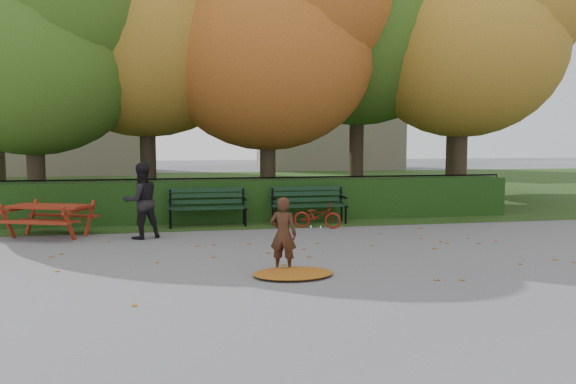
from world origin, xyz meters
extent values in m
plane|color=slate|center=(0.00, 0.00, 0.00)|extent=(90.00, 90.00, 0.00)
plane|color=#1B3915|center=(0.00, 14.00, 0.01)|extent=(90.00, 90.00, 0.00)
cube|color=#BEB095|center=(-9.00, 26.00, 7.50)|extent=(10.00, 7.00, 15.00)
cube|color=#BEB095|center=(8.00, 28.00, 6.00)|extent=(9.00, 6.00, 12.00)
cube|color=black|center=(0.00, 4.50, 0.50)|extent=(13.00, 0.90, 1.00)
cube|color=black|center=(0.00, 5.30, 0.08)|extent=(14.00, 0.04, 0.04)
cube|color=black|center=(0.00, 5.30, 1.00)|extent=(14.00, 0.04, 0.04)
cylinder|color=black|center=(-3.00, 5.30, 0.50)|extent=(0.03, 0.03, 1.00)
cylinder|color=black|center=(0.00, 5.30, 0.50)|extent=(0.03, 0.03, 1.00)
cylinder|color=black|center=(3.00, 5.30, 0.50)|extent=(0.03, 0.03, 1.00)
cylinder|color=black|center=(6.50, 5.30, 0.50)|extent=(0.03, 0.03, 1.00)
cylinder|color=#2C2219|center=(-5.50, 5.80, 1.31)|extent=(0.44, 0.44, 2.62)
ellipsoid|color=#385817|center=(-5.50, 5.80, 4.12)|extent=(5.60, 5.60, 5.04)
cylinder|color=#2C2219|center=(-2.80, 7.00, 1.57)|extent=(0.44, 0.44, 3.15)
ellipsoid|color=#90601D|center=(-2.80, 7.00, 4.95)|extent=(6.40, 6.40, 5.76)
cylinder|color=#2C2219|center=(0.50, 6.20, 1.40)|extent=(0.44, 0.44, 2.80)
ellipsoid|color=brown|center=(0.50, 6.20, 4.40)|extent=(6.00, 6.00, 5.40)
cylinder|color=#2C2219|center=(3.50, 7.50, 1.75)|extent=(0.44, 0.44, 3.50)
ellipsoid|color=#385817|center=(3.50, 7.50, 5.50)|extent=(6.80, 6.80, 6.12)
cylinder|color=#2C2219|center=(6.20, 6.00, 1.49)|extent=(0.44, 0.44, 2.97)
ellipsoid|color=#90601D|center=(6.20, 6.00, 4.68)|extent=(5.80, 5.80, 5.22)
cylinder|color=#2C2219|center=(8.00, 10.00, 1.57)|extent=(0.44, 0.44, 3.15)
ellipsoid|color=#385817|center=(8.00, 10.00, 4.95)|extent=(6.00, 6.00, 5.40)
sphere|color=#385817|center=(9.05, 9.25, 6.30)|extent=(4.50, 4.50, 4.50)
cube|color=black|center=(-1.30, 3.42, 0.44)|extent=(1.80, 0.12, 0.04)
cube|color=black|center=(-1.30, 3.60, 0.44)|extent=(1.80, 0.12, 0.04)
cube|color=black|center=(-1.30, 3.78, 0.44)|extent=(1.80, 0.12, 0.04)
cube|color=black|center=(-1.30, 3.87, 0.55)|extent=(1.80, 0.05, 0.10)
cube|color=black|center=(-1.30, 3.87, 0.70)|extent=(1.80, 0.05, 0.10)
cube|color=black|center=(-1.30, 3.87, 0.83)|extent=(1.80, 0.05, 0.10)
cube|color=black|center=(-2.15, 3.60, 0.42)|extent=(0.05, 0.55, 0.06)
cube|color=black|center=(-2.15, 3.87, 0.65)|extent=(0.05, 0.05, 0.41)
cylinder|color=black|center=(-2.15, 3.42, 0.22)|extent=(0.05, 0.05, 0.44)
cylinder|color=black|center=(-2.15, 3.78, 0.22)|extent=(0.05, 0.05, 0.44)
cube|color=black|center=(-2.15, 3.62, 0.62)|extent=(0.05, 0.45, 0.04)
cube|color=black|center=(-0.45, 3.60, 0.42)|extent=(0.05, 0.55, 0.06)
cube|color=black|center=(-0.45, 3.87, 0.65)|extent=(0.05, 0.05, 0.41)
cylinder|color=black|center=(-0.45, 3.42, 0.22)|extent=(0.05, 0.05, 0.44)
cylinder|color=black|center=(-0.45, 3.78, 0.22)|extent=(0.05, 0.05, 0.44)
cube|color=black|center=(-0.45, 3.62, 0.62)|extent=(0.05, 0.45, 0.04)
cube|color=black|center=(1.10, 3.42, 0.44)|extent=(1.80, 0.12, 0.04)
cube|color=black|center=(1.10, 3.60, 0.44)|extent=(1.80, 0.12, 0.04)
cube|color=black|center=(1.10, 3.78, 0.44)|extent=(1.80, 0.12, 0.04)
cube|color=black|center=(1.10, 3.87, 0.55)|extent=(1.80, 0.05, 0.10)
cube|color=black|center=(1.10, 3.87, 0.70)|extent=(1.80, 0.05, 0.10)
cube|color=black|center=(1.10, 3.87, 0.83)|extent=(1.80, 0.05, 0.10)
cube|color=black|center=(0.25, 3.60, 0.42)|extent=(0.05, 0.55, 0.06)
cube|color=black|center=(0.25, 3.87, 0.65)|extent=(0.05, 0.05, 0.41)
cylinder|color=black|center=(0.25, 3.42, 0.22)|extent=(0.05, 0.05, 0.44)
cylinder|color=black|center=(0.25, 3.78, 0.22)|extent=(0.05, 0.05, 0.44)
cube|color=black|center=(0.25, 3.62, 0.62)|extent=(0.05, 0.45, 0.04)
cube|color=black|center=(1.95, 3.60, 0.42)|extent=(0.05, 0.55, 0.06)
cube|color=black|center=(1.95, 3.87, 0.65)|extent=(0.05, 0.05, 0.41)
cylinder|color=black|center=(1.95, 3.42, 0.22)|extent=(0.05, 0.05, 0.44)
cylinder|color=black|center=(1.95, 3.78, 0.22)|extent=(0.05, 0.05, 0.44)
cube|color=black|center=(1.95, 3.62, 0.62)|extent=(0.05, 0.45, 0.04)
cube|color=maroon|center=(-4.57, 2.81, 0.64)|extent=(1.69, 1.17, 0.05)
cube|color=maroon|center=(-4.76, 2.33, 0.38)|extent=(1.53, 0.77, 0.04)
cube|color=maroon|center=(-4.38, 3.30, 0.38)|extent=(1.53, 0.77, 0.04)
cube|color=maroon|center=(-5.35, 2.70, 0.35)|extent=(0.21, 0.44, 0.76)
cube|color=maroon|center=(-5.06, 3.42, 0.35)|extent=(0.21, 0.44, 0.76)
cube|color=maroon|center=(-5.20, 3.06, 0.57)|extent=(0.47, 1.11, 0.05)
cube|color=maroon|center=(-4.08, 2.21, 0.35)|extent=(0.21, 0.44, 0.76)
cube|color=maroon|center=(-3.80, 2.93, 0.35)|extent=(0.21, 0.44, 0.76)
cube|color=maroon|center=(-3.94, 2.57, 0.57)|extent=(0.47, 1.11, 0.05)
cube|color=maroon|center=(-4.57, 2.81, 0.35)|extent=(1.31, 0.55, 0.05)
ellipsoid|color=brown|center=(-0.29, -1.37, 0.04)|extent=(1.34, 1.05, 0.08)
imported|color=#3B2013|center=(-0.37, -1.02, 0.57)|extent=(0.49, 0.42, 1.14)
imported|color=black|center=(-2.69, 2.30, 0.77)|extent=(0.92, 0.84, 1.54)
imported|color=maroon|center=(1.14, 2.95, 0.28)|extent=(1.14, 0.76, 0.56)
camera|label=1|loc=(-1.88, -9.34, 2.02)|focal=35.00mm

